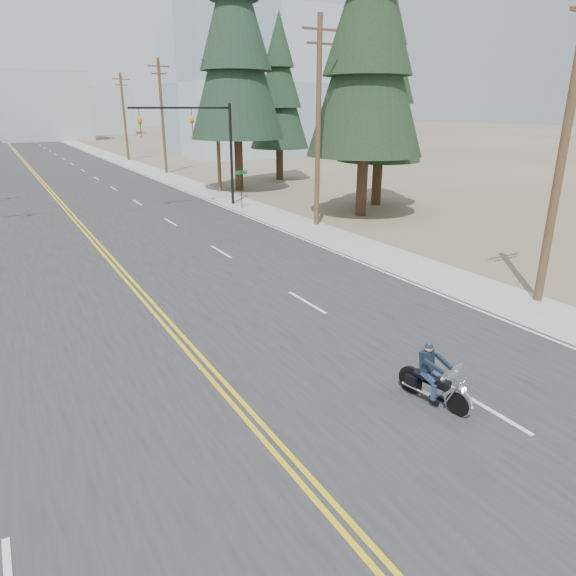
% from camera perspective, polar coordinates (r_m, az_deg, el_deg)
% --- Properties ---
extents(road, '(20.00, 200.00, 0.01)m').
position_cam_1_polar(road, '(73.17, -27.02, 12.10)').
color(road, '#303033').
rests_on(road, ground).
extents(sidewalk_right, '(3.00, 200.00, 0.01)m').
position_cam_1_polar(sidewalk_right, '(74.73, -18.04, 13.33)').
color(sidewalk_right, '#A5A5A0').
rests_on(sidewalk_right, ground).
extents(traffic_mast_right, '(7.10, 0.26, 7.00)m').
position_cam_1_polar(traffic_mast_right, '(37.21, -9.37, 16.43)').
color(traffic_mast_right, black).
rests_on(traffic_mast_right, ground).
extents(street_sign, '(0.90, 0.06, 2.62)m').
position_cam_1_polar(street_sign, '(36.36, -5.21, 11.58)').
color(street_sign, black).
rests_on(street_sign, ground).
extents(utility_pole_a, '(2.20, 0.30, 11.00)m').
position_cam_1_polar(utility_pole_a, '(19.92, 28.42, 14.39)').
color(utility_pole_a, brown).
rests_on(utility_pole_a, ground).
extents(utility_pole_b, '(2.20, 0.30, 11.50)m').
position_cam_1_polar(utility_pole_b, '(30.72, 3.38, 18.03)').
color(utility_pole_b, brown).
rests_on(utility_pole_b, ground).
extents(utility_pole_c, '(2.20, 0.30, 11.00)m').
position_cam_1_polar(utility_pole_c, '(44.06, -7.87, 17.96)').
color(utility_pole_c, brown).
rests_on(utility_pole_c, ground).
extents(utility_pole_d, '(2.20, 0.30, 11.50)m').
position_cam_1_polar(utility_pole_d, '(58.21, -13.81, 18.16)').
color(utility_pole_d, brown).
rests_on(utility_pole_d, ground).
extents(utility_pole_e, '(2.20, 0.30, 11.00)m').
position_cam_1_polar(utility_pole_e, '(74.65, -17.74, 17.78)').
color(utility_pole_e, brown).
rests_on(utility_pole_e, ground).
extents(glass_building, '(24.00, 16.00, 20.00)m').
position_cam_1_polar(glass_building, '(81.34, -3.59, 21.68)').
color(glass_building, '#9EB5CC').
rests_on(glass_building, ground).
extents(haze_bldg_b, '(18.00, 14.00, 14.00)m').
position_cam_1_polar(haze_bldg_b, '(128.33, -25.65, 17.73)').
color(haze_bldg_b, '#ADB2B7').
rests_on(haze_bldg_b, ground).
extents(haze_bldg_c, '(16.00, 12.00, 18.00)m').
position_cam_1_polar(haze_bldg_c, '(121.14, -8.96, 20.25)').
color(haze_bldg_c, '#B7BCC6').
rests_on(haze_bldg_c, ground).
extents(haze_bldg_e, '(14.00, 14.00, 12.00)m').
position_cam_1_polar(haze_bldg_e, '(155.52, -20.01, 18.03)').
color(haze_bldg_e, '#B7BCC6').
rests_on(haze_bldg_e, ground).
extents(motorcyclist, '(1.12, 1.99, 1.46)m').
position_cam_1_polar(motorcyclist, '(12.73, 16.05, -9.36)').
color(motorcyclist, black).
rests_on(motorcyclist, ground).
extents(conifer_near, '(7.23, 7.23, 19.14)m').
position_cam_1_polar(conifer_near, '(34.15, 9.00, 26.40)').
color(conifer_near, '#382619').
rests_on(conifer_near, ground).
extents(conifer_mid, '(5.86, 5.86, 15.63)m').
position_cam_1_polar(conifer_mid, '(38.09, 10.52, 22.51)').
color(conifer_mid, '#382619').
rests_on(conifer_mid, ground).
extents(conifer_tall, '(7.68, 7.68, 21.34)m').
position_cam_1_polar(conifer_tall, '(45.09, -5.93, 26.38)').
color(conifer_tall, '#382619').
rests_on(conifer_tall, ground).
extents(conifer_far, '(5.62, 5.62, 15.05)m').
position_cam_1_polar(conifer_far, '(51.55, -0.98, 21.53)').
color(conifer_far, '#382619').
rests_on(conifer_far, ground).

